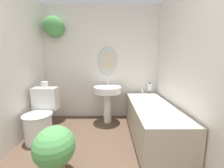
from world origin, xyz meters
TOP-DOWN VIEW (x-y plane):
  - wall_back at (-0.14, 2.58)m, footprint 2.54×0.40m
  - wall_right at (1.24, 1.29)m, footprint 0.06×2.69m
  - toilet at (-0.93, 1.67)m, footprint 0.43×0.61m
  - pedestal_sink at (0.12, 2.26)m, footprint 0.55×0.55m
  - bathtub at (0.87, 1.70)m, footprint 0.65×1.64m
  - shampoo_bottle at (1.01, 2.41)m, footprint 0.07×0.07m
  - potted_plant at (-0.41, 0.90)m, footprint 0.43×0.43m
  - toilet_paper_roll at (-0.93, 1.88)m, footprint 0.11×0.11m

SIDE VIEW (x-z plane):
  - bathtub at x=0.87m, z-range -0.03..0.61m
  - potted_plant at x=-0.41m, z-range 0.05..0.62m
  - toilet at x=-0.93m, z-range -0.06..0.74m
  - pedestal_sink at x=0.12m, z-range 0.15..1.00m
  - shampoo_bottle at x=1.01m, z-range 0.63..0.79m
  - toilet_paper_roll at x=-0.93m, z-range 0.80..0.90m
  - wall_right at x=1.24m, z-range 0.00..2.40m
  - wall_back at x=-0.14m, z-range 0.11..2.51m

